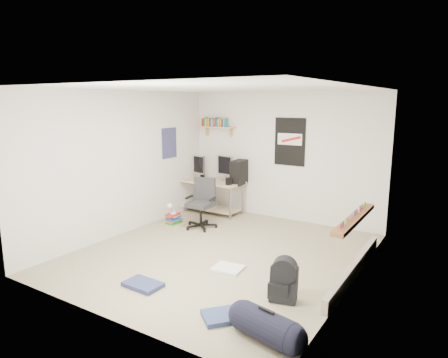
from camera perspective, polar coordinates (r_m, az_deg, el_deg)
The scene contains 26 objects.
floor at distance 6.30m, azimuth -0.47°, elevation -10.59°, with size 4.00×4.50×0.01m, color gray.
ceiling at distance 5.86m, azimuth -0.51°, elevation 12.89°, with size 4.00×4.50×0.01m, color white.
back_wall at distance 7.92m, azimuth 8.38°, elevation 3.19°, with size 4.00×0.01×2.50m, color silver.
left_wall at distance 7.22m, azimuth -14.02°, elevation 2.22°, with size 0.01×4.50×2.50m, color silver.
right_wall at distance 5.17m, azimuth 18.56°, elevation -1.45°, with size 0.01×4.50×2.50m, color silver.
desk at distance 8.41m, azimuth -2.02°, elevation -2.36°, with size 1.42×0.62×0.65m, color tan.
monitor_left at distance 8.47m, azimuth -3.61°, elevation 1.01°, with size 0.35×0.09×0.39m, color #AEAEB3.
monitor_right at distance 8.30m, azimuth 0.13°, elevation 0.91°, with size 0.37×0.09×0.41m, color #9B9A9F.
pc_tower at distance 8.12m, azimuth 2.17°, elevation 0.96°, with size 0.22×0.47×0.49m, color black.
keyboard at distance 8.11m, azimuth -2.61°, elevation -0.76°, with size 0.41×0.14×0.02m, color black.
speaker_left at distance 8.64m, azimuth -3.09°, elevation 0.44°, with size 0.08×0.08×0.16m, color black.
speaker_right at distance 7.88m, azimuth 0.67°, elevation -0.48°, with size 0.09×0.09×0.18m, color black.
office_chair at distance 7.38m, azimuth -3.34°, elevation -3.31°, with size 0.60×0.60×0.93m, color #27282A.
wall_shelf at distance 8.45m, azimuth -0.93°, elevation 7.41°, with size 0.80×0.22×0.24m, color tan.
poster_back_wall at distance 7.80m, azimuth 9.37°, elevation 5.26°, with size 0.62×0.03×0.92m, color black.
poster_left_wall at distance 8.04m, azimuth -7.82°, elevation 5.12°, with size 0.02×0.42×0.60m, color navy.
window at distance 5.43m, azimuth 18.89°, elevation 1.26°, with size 0.10×1.50×1.26m, color brown.
baseboard_heater at distance 5.81m, azimuth 18.09°, elevation -12.08°, with size 0.08×2.50×0.18m, color #B7B2A8.
backpack at distance 4.91m, azimuth 8.55°, elevation -14.62°, with size 0.32×0.25×0.42m, color black.
duffel_bag at distance 4.19m, azimuth 6.03°, elevation -20.37°, with size 0.31×0.31×0.61m, color black.
tshirt at distance 5.72m, azimuth 0.57°, elevation -12.64°, with size 0.40×0.34×0.04m, color silver.
jeans_a at distance 5.34m, azimuth -11.50°, elevation -14.54°, with size 0.49×0.31×0.05m, color navy.
jeans_b at distance 4.58m, azimuth -0.04°, elevation -18.98°, with size 0.45×0.34×0.06m, color navy.
book_stack at distance 7.71m, azimuth -7.25°, elevation -5.37°, with size 0.48×0.39×0.33m, color olive.
desk_lamp at distance 7.62m, azimuth -7.27°, elevation -3.77°, with size 0.12×0.19×0.19m, color silver.
subwoofer at distance 8.75m, azimuth -3.13°, elevation -3.37°, with size 0.26×0.26×0.30m, color black.
Camera 1 is at (3.16, -4.92, 2.32)m, focal length 32.00 mm.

